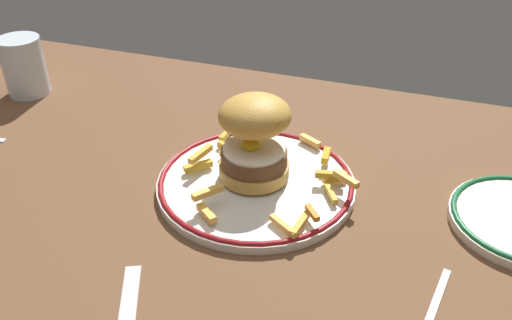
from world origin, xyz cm
name	(u,v)px	position (x,y,z in cm)	size (l,w,h in cm)	color
ground_plane	(203,211)	(0.00, 0.00, -2.00)	(121.35, 84.70, 4.00)	brown
dinner_plate	(256,183)	(5.99, 4.91, 0.84)	(27.46, 27.46, 1.60)	white
burger	(255,135)	(5.22, 6.51, 7.47)	(14.05, 14.11, 11.60)	gold
fries_pile	(272,176)	(8.34, 4.83, 2.54)	(24.43, 24.10, 2.55)	gold
water_glass	(25,70)	(-43.31, 19.33, 4.47)	(7.50, 7.50, 10.50)	silver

